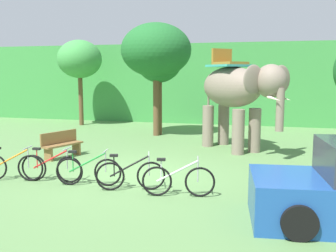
{
  "coord_description": "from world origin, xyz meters",
  "views": [
    {
      "loc": [
        3.72,
        -9.95,
        2.85
      ],
      "look_at": [
        0.86,
        1.0,
        1.3
      ],
      "focal_mm": 41.18,
      "sensor_mm": 36.0,
      "label": 1
    }
  ],
  "objects_px": {
    "tree_far_left": "(80,60)",
    "tree_center": "(159,60)",
    "elephant": "(237,91)",
    "bike_orange": "(12,166)",
    "bike_red": "(51,167)",
    "wooden_bench": "(61,144)",
    "bike_green": "(88,171)",
    "bike_black": "(130,175)",
    "bike_white": "(178,180)",
    "tree_far_right": "(156,51)"
  },
  "relations": [
    {
      "from": "wooden_bench",
      "to": "bike_orange",
      "type": "bearing_deg",
      "value": -85.9
    },
    {
      "from": "tree_far_right",
      "to": "bike_red",
      "type": "relative_size",
      "value": 2.99
    },
    {
      "from": "tree_far_left",
      "to": "bike_black",
      "type": "height_order",
      "value": "tree_far_left"
    },
    {
      "from": "tree_far_right",
      "to": "wooden_bench",
      "type": "relative_size",
      "value": 3.29
    },
    {
      "from": "bike_orange",
      "to": "bike_red",
      "type": "relative_size",
      "value": 0.99
    },
    {
      "from": "elephant",
      "to": "bike_black",
      "type": "xyz_separation_m",
      "value": [
        -2.1,
        -5.63,
        -1.82
      ]
    },
    {
      "from": "tree_center",
      "to": "elephant",
      "type": "height_order",
      "value": "tree_center"
    },
    {
      "from": "bike_green",
      "to": "bike_red",
      "type": "bearing_deg",
      "value": 176.19
    },
    {
      "from": "elephant",
      "to": "bike_black",
      "type": "relative_size",
      "value": 2.3
    },
    {
      "from": "tree_center",
      "to": "bike_green",
      "type": "height_order",
      "value": "tree_center"
    },
    {
      "from": "bike_green",
      "to": "wooden_bench",
      "type": "distance_m",
      "value": 3.69
    },
    {
      "from": "tree_far_left",
      "to": "bike_white",
      "type": "xyz_separation_m",
      "value": [
        8.05,
        -10.87,
        -3.2
      ]
    },
    {
      "from": "elephant",
      "to": "bike_green",
      "type": "bearing_deg",
      "value": -120.64
    },
    {
      "from": "bike_black",
      "to": "wooden_bench",
      "type": "height_order",
      "value": "bike_black"
    },
    {
      "from": "bike_red",
      "to": "bike_white",
      "type": "xyz_separation_m",
      "value": [
        3.53,
        -0.35,
        0.0
      ]
    },
    {
      "from": "elephant",
      "to": "bike_orange",
      "type": "height_order",
      "value": "elephant"
    },
    {
      "from": "tree_far_right",
      "to": "bike_orange",
      "type": "xyz_separation_m",
      "value": [
        -1.6,
        -8.25,
        -3.48
      ]
    },
    {
      "from": "tree_far_left",
      "to": "bike_orange",
      "type": "relative_size",
      "value": 2.75
    },
    {
      "from": "bike_red",
      "to": "wooden_bench",
      "type": "xyz_separation_m",
      "value": [
        -1.28,
        2.74,
        0.09
      ]
    },
    {
      "from": "bike_red",
      "to": "bike_orange",
      "type": "bearing_deg",
      "value": -170.98
    },
    {
      "from": "wooden_bench",
      "to": "elephant",
      "type": "bearing_deg",
      "value": 25.64
    },
    {
      "from": "elephant",
      "to": "wooden_bench",
      "type": "relative_size",
      "value": 2.44
    },
    {
      "from": "tree_far_left",
      "to": "wooden_bench",
      "type": "relative_size",
      "value": 3.0
    },
    {
      "from": "tree_far_left",
      "to": "wooden_bench",
      "type": "bearing_deg",
      "value": -67.32
    },
    {
      "from": "bike_orange",
      "to": "tree_far_left",
      "type": "bearing_deg",
      "value": 107.93
    },
    {
      "from": "tree_far_left",
      "to": "tree_center",
      "type": "distance_m",
      "value": 5.52
    },
    {
      "from": "tree_far_right",
      "to": "bike_black",
      "type": "xyz_separation_m",
      "value": [
        1.75,
        -8.26,
        -3.48
      ]
    },
    {
      "from": "tree_far_left",
      "to": "tree_center",
      "type": "relative_size",
      "value": 1.02
    },
    {
      "from": "bike_black",
      "to": "bike_white",
      "type": "distance_m",
      "value": 1.26
    },
    {
      "from": "bike_red",
      "to": "bike_green",
      "type": "distance_m",
      "value": 1.11
    },
    {
      "from": "bike_green",
      "to": "bike_white",
      "type": "relative_size",
      "value": 1.0
    },
    {
      "from": "wooden_bench",
      "to": "tree_far_left",
      "type": "bearing_deg",
      "value": 112.68
    },
    {
      "from": "bike_green",
      "to": "tree_far_right",
      "type": "bearing_deg",
      "value": 94.04
    },
    {
      "from": "bike_green",
      "to": "wooden_bench",
      "type": "bearing_deg",
      "value": 130.27
    },
    {
      "from": "tree_far_right",
      "to": "bike_orange",
      "type": "height_order",
      "value": "tree_far_right"
    },
    {
      "from": "tree_far_left",
      "to": "tree_center",
      "type": "height_order",
      "value": "tree_far_left"
    },
    {
      "from": "bike_orange",
      "to": "bike_white",
      "type": "distance_m",
      "value": 4.6
    },
    {
      "from": "elephant",
      "to": "tree_center",
      "type": "bearing_deg",
      "value": 142.3
    },
    {
      "from": "tree_center",
      "to": "bike_orange",
      "type": "height_order",
      "value": "tree_center"
    },
    {
      "from": "tree_far_left",
      "to": "bike_green",
      "type": "distance_m",
      "value": 12.41
    },
    {
      "from": "elephant",
      "to": "wooden_bench",
      "type": "distance_m",
      "value": 6.51
    },
    {
      "from": "bike_green",
      "to": "wooden_bench",
      "type": "relative_size",
      "value": 1.09
    },
    {
      "from": "bike_black",
      "to": "bike_white",
      "type": "height_order",
      "value": "same"
    },
    {
      "from": "bike_red",
      "to": "bike_black",
      "type": "distance_m",
      "value": 2.29
    },
    {
      "from": "tree_far_right",
      "to": "elephant",
      "type": "xyz_separation_m",
      "value": [
        3.85,
        -2.63,
        -1.66
      ]
    },
    {
      "from": "wooden_bench",
      "to": "bike_green",
      "type": "bearing_deg",
      "value": -49.73
    },
    {
      "from": "bike_orange",
      "to": "bike_red",
      "type": "xyz_separation_m",
      "value": [
        1.07,
        0.17,
        0.0
      ]
    },
    {
      "from": "bike_orange",
      "to": "bike_red",
      "type": "bearing_deg",
      "value": 9.02
    },
    {
      "from": "tree_far_left",
      "to": "tree_center",
      "type": "xyz_separation_m",
      "value": [
        5.1,
        -2.12,
        -0.14
      ]
    },
    {
      "from": "bike_red",
      "to": "bike_black",
      "type": "relative_size",
      "value": 1.04
    }
  ]
}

